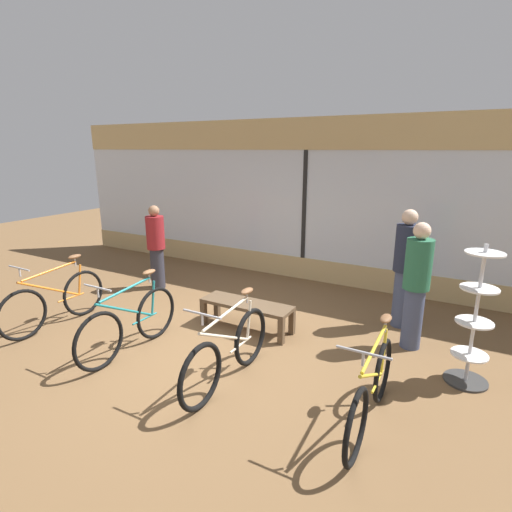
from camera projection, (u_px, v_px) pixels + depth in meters
The scene contains 11 objects.
ground_plane at pixel (205, 347), 5.46m from camera, with size 24.00×24.00×0.00m, color brown.
shop_back_wall at pixel (305, 200), 7.92m from camera, with size 12.00×0.08×3.20m.
bicycle_far_left at pixel (56, 301), 6.01m from camera, with size 0.46×1.75×1.05m.
bicycle_left at pixel (130, 323), 5.24m from camera, with size 0.46×1.73×1.05m.
bicycle_right at pixel (229, 352), 4.53m from camera, with size 0.46×1.75×1.04m.
bicycle_far_right at pixel (372, 391), 3.82m from camera, with size 0.46×1.71×1.02m.
accessory_rack at pixel (473, 328), 4.47m from camera, with size 0.48×0.48×1.65m.
display_bench at pixel (247, 307), 5.92m from camera, with size 1.40×0.44×0.42m.
customer_near_rack at pixel (405, 266), 5.88m from camera, with size 0.48×0.48×1.79m.
customer_by_window at pixel (416, 284), 5.23m from camera, with size 0.42×0.42×1.73m.
customer_mid_floor at pixel (156, 246), 7.58m from camera, with size 0.45×0.45×1.60m.
Camera 1 is at (3.03, -3.97, 2.63)m, focal length 28.00 mm.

